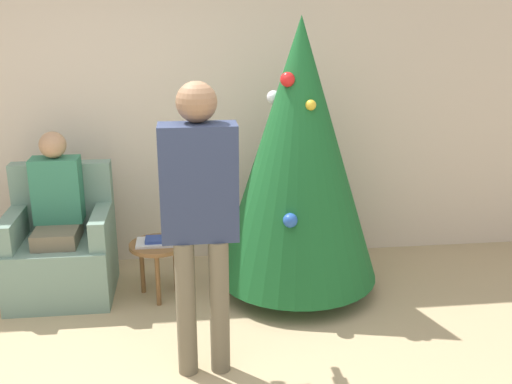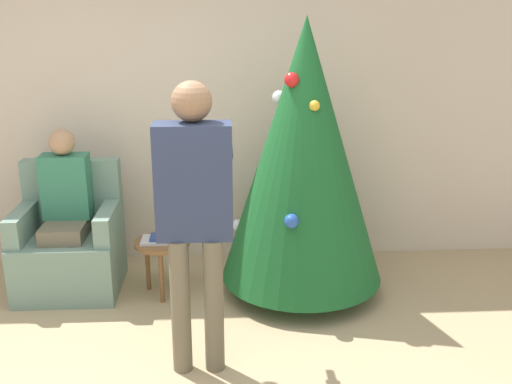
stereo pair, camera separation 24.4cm
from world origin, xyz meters
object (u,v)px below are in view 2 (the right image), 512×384
Objects in this scene: christmas_tree at (304,153)px; person_seated at (65,204)px; person_standing at (195,202)px; side_stool at (162,249)px; armchair at (70,246)px.

christmas_tree is 1.87m from person_seated.
person_seated is 0.72× the size of person_standing.
person_standing is 1.25m from side_stool.
christmas_tree reaches higher than person_seated.
christmas_tree is at bearing -4.67° from armchair.
christmas_tree is at bearing 52.31° from person_standing.
christmas_tree is 1.19× the size of person_standing.
person_standing is at bearing -127.69° from christmas_tree.
christmas_tree is 1.31m from side_stool.
side_stool is at bearing -9.73° from person_seated.
person_seated is 1.58m from person_standing.
christmas_tree reaches higher than armchair.
armchair is at bearing 168.20° from side_stool.
christmas_tree is 1.98m from armchair.
person_standing reaches higher than side_stool.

